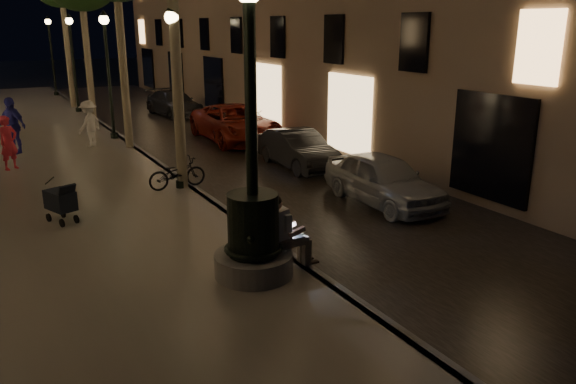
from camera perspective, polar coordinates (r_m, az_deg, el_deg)
ground at (r=22.33m, az=-15.86°, el=4.44°), size 120.00×120.00×0.00m
cobble_lane at (r=23.17m, az=-8.63°, el=5.35°), size 6.00×45.00×0.02m
promenade at (r=21.77m, az=-26.13°, el=3.33°), size 8.00×45.00×0.20m
curb_strip at (r=22.31m, az=-15.88°, el=4.70°), size 0.25×45.00×0.20m
fountain_lamppost at (r=9.76m, az=-3.57°, el=-2.94°), size 1.40×1.40×5.21m
seated_man_laptop at (r=10.12m, az=-0.41°, el=-3.85°), size 1.04×0.35×1.40m
lamp_curb_a at (r=15.09m, az=-11.42°, el=11.61°), size 0.36×0.36×4.81m
lamp_curb_b at (r=22.82m, az=-17.88°, el=12.76°), size 0.36×0.36×4.81m
lamp_curb_c at (r=30.68m, az=-21.07°, el=13.26°), size 0.36×0.36×4.81m
lamp_curb_d at (r=38.61m, az=-22.97°, el=13.54°), size 0.36×0.36×4.81m
stroller at (r=13.47m, az=-22.10°, el=-0.81°), size 0.66×1.02×1.04m
car_front at (r=14.66m, az=9.67°, el=1.28°), size 1.61×3.85×1.30m
car_second at (r=18.17m, az=1.03°, el=4.36°), size 1.41×3.75×1.22m
car_third at (r=22.47m, az=-5.37°, el=6.95°), size 2.61×5.27×1.44m
car_rear at (r=29.60m, az=-11.51°, el=8.83°), size 2.16×4.42×1.24m
pedestrian_red at (r=19.12m, az=-26.52°, el=4.50°), size 0.72×0.67×1.66m
pedestrian_white at (r=21.63m, az=-19.54°, el=6.54°), size 1.22×1.18×1.67m
pedestrian_blue at (r=21.51m, az=-26.22°, el=6.09°), size 1.07×1.18×1.93m
bicycle at (r=15.49m, az=-11.21°, el=1.90°), size 1.62×0.62×0.84m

